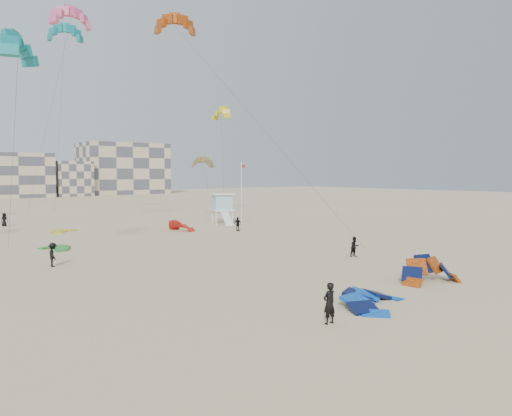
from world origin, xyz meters
TOP-DOWN VIEW (x-y plane):
  - ground at (0.00, 0.00)m, footprint 320.00×320.00m
  - kite_ground_blue at (3.79, -2.65)m, footprint 6.05×6.17m
  - kite_ground_orange at (10.53, -1.52)m, footprint 4.77×4.70m
  - kite_ground_green at (-3.16, 26.31)m, footprint 3.77×3.63m
  - kite_ground_red_far at (12.65, 31.91)m, footprint 4.26×4.17m
  - kite_ground_yellow at (1.50, 39.02)m, footprint 4.73×4.74m
  - kitesurfer_main at (-0.35, -3.33)m, footprint 0.68×0.44m
  - kitesurfer_b at (14.30, 7.56)m, footprint 0.87×0.73m
  - kitesurfer_c at (-5.73, 18.20)m, footprint 0.75×1.17m
  - kitesurfer_d at (17.48, 27.41)m, footprint 0.74×1.03m
  - kitesurfer_e at (-2.19, 49.96)m, footprint 0.94×0.76m
  - kitesurfer_f at (31.51, 52.87)m, footprint 0.84×1.76m
  - kite_fly_teal_a at (-7.21, 19.69)m, footprint 5.52×6.24m
  - kite_fly_orange at (11.01, 29.93)m, footprint 5.59×27.26m
  - kite_fly_pink at (2.18, 36.52)m, footprint 4.19×15.83m
  - kite_fly_olive at (21.59, 41.31)m, footprint 6.56×11.75m
  - kite_fly_yellow at (28.17, 46.04)m, footprint 5.17×5.88m
  - kite_fly_teal_b at (6.68, 52.43)m, footprint 5.77×5.93m
  - lifeguard_tower_near at (20.68, 35.08)m, footprint 3.66×5.93m
  - flagpole at (23.09, 34.15)m, footprint 0.65×0.10m
  - condo_east at (50.00, 132.00)m, footprint 26.00×14.00m
  - condo_fill_right at (32.00, 128.00)m, footprint 10.00×10.00m

SIDE VIEW (x-z plane):
  - ground at x=0.00m, z-range 0.00..0.00m
  - kite_ground_blue at x=3.79m, z-range -1.22..1.22m
  - kite_ground_orange at x=10.53m, z-range -1.96..1.96m
  - kite_ground_green at x=-3.16m, z-range -0.45..0.45m
  - kite_ground_red_far at x=12.65m, z-range -1.84..1.84m
  - kite_ground_yellow at x=1.50m, z-range -0.29..0.29m
  - kitesurfer_b at x=14.30m, z-range 0.00..1.60m
  - kitesurfer_d at x=17.48m, z-range 0.00..1.62m
  - kitesurfer_e at x=-2.19m, z-range 0.00..1.68m
  - kitesurfer_c at x=-5.73m, z-range 0.00..1.71m
  - kitesurfer_f at x=31.51m, z-range 0.00..1.82m
  - kitesurfer_main at x=-0.35m, z-range 0.00..1.85m
  - lifeguard_tower_near at x=20.68m, z-range -0.02..3.98m
  - flagpole at x=23.09m, z-range 0.20..8.25m
  - condo_fill_right at x=32.00m, z-range 0.00..10.00m
  - condo_east at x=50.00m, z-range 0.00..16.00m
  - kite_fly_olive at x=21.59m, z-range 3.88..12.14m
  - kite_fly_teal_a at x=-7.21m, z-range 7.35..23.01m
  - kite_fly_yellow at x=28.17m, z-range 7.67..23.78m
  - kite_fly_orange at x=11.01m, z-range 11.01..33.75m
  - kite_fly_pink at x=2.18m, z-range 11.27..34.81m
  - kite_fly_teal_b at x=6.68m, z-range 12.63..38.48m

